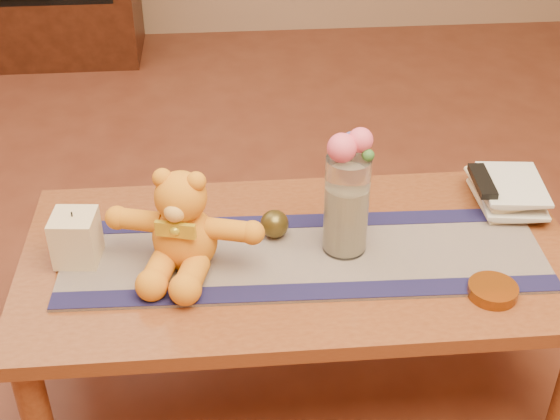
{
  "coord_description": "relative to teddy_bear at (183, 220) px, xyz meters",
  "views": [
    {
      "loc": [
        -0.18,
        -1.52,
        1.61
      ],
      "look_at": [
        -0.05,
        0.0,
        0.58
      ],
      "focal_mm": 48.6,
      "sensor_mm": 36.0,
      "label": 1
    }
  ],
  "objects": [
    {
      "name": "teddy_bear",
      "position": [
        0.0,
        0.0,
        0.0
      ],
      "size": [
        0.43,
        0.39,
        0.25
      ],
      "primitive_type": null,
      "rotation": [
        0.0,
        0.0,
        -0.27
      ],
      "color": "orange",
      "rests_on": "persian_runner"
    },
    {
      "name": "bronze_ball",
      "position": [
        0.22,
        0.09,
        -0.09
      ],
      "size": [
        0.08,
        0.08,
        0.07
      ],
      "primitive_type": "sphere",
      "rotation": [
        0.0,
        0.0,
        0.17
      ],
      "color": "#493C18",
      "rests_on": "persian_runner"
    },
    {
      "name": "book_top",
      "position": [
        0.8,
        0.19,
        -0.06
      ],
      "size": [
        0.19,
        0.24,
        0.02
      ],
      "primitive_type": "imported",
      "rotation": [
        0.0,
        0.0,
        -0.11
      ],
      "color": "beige",
      "rests_on": "book_upper"
    },
    {
      "name": "book_lower",
      "position": [
        0.8,
        0.19,
        -0.1
      ],
      "size": [
        0.2,
        0.25,
        0.02
      ],
      "primitive_type": "imported",
      "rotation": [
        0.0,
        0.0,
        -0.15
      ],
      "color": "beige",
      "rests_on": "book_bottom"
    },
    {
      "name": "rose_left",
      "position": [
        0.37,
        0.01,
        0.17
      ],
      "size": [
        0.07,
        0.07,
        0.07
      ],
      "primitive_type": "sphere",
      "color": "#EC5375",
      "rests_on": "glass_vase"
    },
    {
      "name": "rose_right",
      "position": [
        0.42,
        0.03,
        0.18
      ],
      "size": [
        0.06,
        0.06,
        0.06
      ],
      "primitive_type": "sphere",
      "color": "#EC5375",
      "rests_on": "glass_vase"
    },
    {
      "name": "glass_vase",
      "position": [
        0.39,
        0.02,
        0.01
      ],
      "size": [
        0.11,
        0.11,
        0.26
      ],
      "primitive_type": "cylinder",
      "color": "silver",
      "rests_on": "persian_runner"
    },
    {
      "name": "floor",
      "position": [
        0.28,
        0.02,
        -0.58
      ],
      "size": [
        5.5,
        5.5,
        0.0
      ],
      "primitive_type": "plane",
      "color": "#5B281A",
      "rests_on": "ground"
    },
    {
      "name": "blue_flower_back",
      "position": [
        0.4,
        0.06,
        0.17
      ],
      "size": [
        0.04,
        0.04,
        0.04
      ],
      "primitive_type": "sphere",
      "color": "#5552B3",
      "rests_on": "glass_vase"
    },
    {
      "name": "blue_flower_side",
      "position": [
        0.36,
        0.04,
        0.16
      ],
      "size": [
        0.04,
        0.04,
        0.04
      ],
      "primitive_type": "sphere",
      "color": "#5552B3",
      "rests_on": "glass_vase"
    },
    {
      "name": "tv_remote",
      "position": [
        0.79,
        0.18,
        -0.05
      ],
      "size": [
        0.05,
        0.16,
        0.02
      ],
      "primitive_type": "cube",
      "rotation": [
        0.0,
        0.0,
        -0.06
      ],
      "color": "black",
      "rests_on": "book_top"
    },
    {
      "name": "book_bottom",
      "position": [
        0.79,
        0.19,
        -0.12
      ],
      "size": [
        0.17,
        0.22,
        0.02
      ],
      "primitive_type": "imported",
      "rotation": [
        0.0,
        0.0,
        -0.01
      ],
      "color": "beige",
      "rests_on": "coffee_table_top"
    },
    {
      "name": "table_leg_br",
      "position": [
        0.92,
        0.31,
        -0.38
      ],
      "size": [
        0.07,
        0.07,
        0.41
      ],
      "primitive_type": "cylinder",
      "color": "#622E17",
      "rests_on": "floor"
    },
    {
      "name": "coffee_table_top",
      "position": [
        0.28,
        0.02,
        -0.15
      ],
      "size": [
        1.4,
        0.7,
        0.04
      ],
      "primitive_type": "cube",
      "color": "#622E17",
      "rests_on": "floor"
    },
    {
      "name": "persian_runner",
      "position": [
        0.29,
        0.0,
        -0.13
      ],
      "size": [
        1.21,
        0.39,
        0.01
      ],
      "primitive_type": "cube",
      "rotation": [
        0.0,
        0.0,
        -0.03
      ],
      "color": "#171A43",
      "rests_on": "coffee_table_top"
    },
    {
      "name": "book_upper",
      "position": [
        0.79,
        0.2,
        -0.08
      ],
      "size": [
        0.18,
        0.23,
        0.02
      ],
      "primitive_type": "imported",
      "rotation": [
        0.0,
        0.0,
        0.04
      ],
      "color": "beige",
      "rests_on": "book_lower"
    },
    {
      "name": "runner_border_far",
      "position": [
        0.3,
        0.15,
        -0.12
      ],
      "size": [
        1.2,
        0.1,
        0.0
      ],
      "primitive_type": "cube",
      "rotation": [
        0.0,
        0.0,
        -0.03
      ],
      "color": "#17143E",
      "rests_on": "persian_runner"
    },
    {
      "name": "candle_wick",
      "position": [
        -0.27,
        0.03,
        0.01
      ],
      "size": [
        0.0,
        0.0,
        0.01
      ],
      "primitive_type": "cylinder",
      "rotation": [
        0.0,
        0.0,
        -0.1
      ],
      "color": "black",
      "rests_on": "pillar_candle"
    },
    {
      "name": "table_leg_bl",
      "position": [
        -0.36,
        0.31,
        -0.38
      ],
      "size": [
        0.07,
        0.07,
        0.41
      ],
      "primitive_type": "cylinder",
      "color": "#622E17",
      "rests_on": "floor"
    },
    {
      "name": "amber_dish",
      "position": [
        0.71,
        -0.18,
        -0.12
      ],
      "size": [
        0.12,
        0.12,
        0.03
      ],
      "primitive_type": "cylinder",
      "rotation": [
        0.0,
        0.0,
        -0.01
      ],
      "color": "#BF5914",
      "rests_on": "coffee_table_top"
    },
    {
      "name": "leaf_sprig",
      "position": [
        0.43,
        0.0,
        0.16
      ],
      "size": [
        0.03,
        0.03,
        0.03
      ],
      "primitive_type": "sphere",
      "color": "#33662D",
      "rests_on": "glass_vase"
    },
    {
      "name": "pillar_candle",
      "position": [
        -0.27,
        0.03,
        -0.06
      ],
      "size": [
        0.11,
        0.11,
        0.13
      ],
      "primitive_type": "cube",
      "rotation": [
        0.0,
        0.0,
        -0.1
      ],
      "color": "beige",
      "rests_on": "persian_runner"
    },
    {
      "name": "runner_border_near",
      "position": [
        0.29,
        -0.14,
        -0.12
      ],
      "size": [
        1.2,
        0.1,
        0.0
      ],
      "primitive_type": "cube",
      "rotation": [
        0.0,
        0.0,
        -0.03
      ],
      "color": "#17143E",
      "rests_on": "persian_runner"
    },
    {
      "name": "potpourri_fill",
      "position": [
        0.39,
        0.02,
        -0.03
      ],
      "size": [
        0.09,
        0.09,
        0.18
      ],
      "primitive_type": "cylinder",
      "color": "beige",
      "rests_on": "glass_vase"
    }
  ]
}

